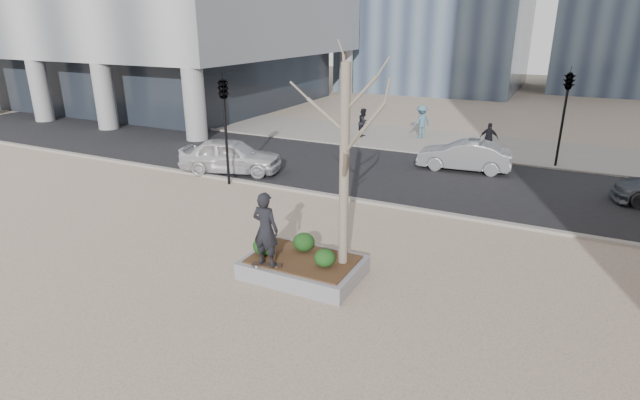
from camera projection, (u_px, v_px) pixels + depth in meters
The scene contains 18 objects.
ground at pixel (271, 267), 13.65m from camera, with size 120.00×120.00×0.00m, color tan.
street at pixel (390, 173), 22.08m from camera, with size 60.00×8.00×0.02m, color black.
far_sidewalk at pixel (431, 141), 27.98m from camera, with size 60.00×6.00×0.02m, color gray.
planter at pixel (303, 268), 13.15m from camera, with size 3.00×2.00×0.45m, color gray.
planter_mulch at pixel (303, 259), 13.07m from camera, with size 2.70×1.70×0.04m, color #382314.
sycamore_tree at pixel (345, 136), 11.79m from camera, with size 2.80×2.80×6.60m, color gray, non-canonical shape.
shrub_left at pixel (264, 246), 13.22m from camera, with size 0.59×0.59×0.50m, color #163A12.
shrub_middle at pixel (304, 242), 13.44m from camera, with size 0.59×0.59×0.50m, color #123410.
shrub_right at pixel (325, 258), 12.59m from camera, with size 0.54×0.54×0.46m, color #193C13.
skateboard at pixel (267, 265), 12.70m from camera, with size 0.78×0.20×0.07m, color black, non-canonical shape.
skateboarder at pixel (266, 229), 12.36m from camera, with size 0.70×0.46×1.93m, color black.
police_car at pixel (231, 156), 21.96m from camera, with size 1.79×4.45×1.51m, color silver.
car_silver at pixel (464, 155), 22.33m from camera, with size 1.42×4.07×1.34m, color gray.
pedestrian_a at pixel (364, 122), 28.87m from camera, with size 0.79×0.62×1.63m, color black.
pedestrian_b at pixel (421, 122), 28.48m from camera, with size 1.21×0.70×1.88m, color slate.
pedestrian_c at pixel (489, 138), 25.17m from camera, with size 0.91×0.38×1.55m, color black.
traffic_light_near at pixel (226, 130), 19.91m from camera, with size 0.60×2.48×4.50m, color black, non-canonical shape.
traffic_light_far at pixel (563, 118), 22.48m from camera, with size 0.60×2.48×4.50m, color black, non-canonical shape.
Camera 1 is at (6.63, -10.36, 6.34)m, focal length 28.00 mm.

